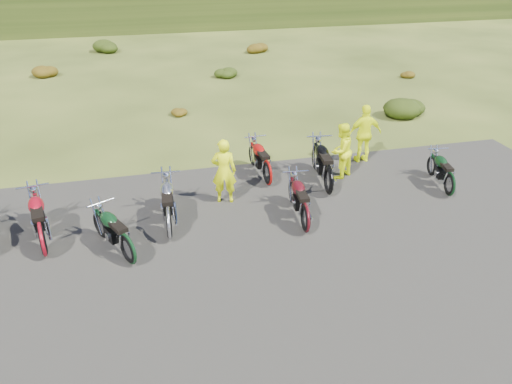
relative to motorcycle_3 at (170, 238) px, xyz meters
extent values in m
plane|color=#303D14|center=(1.48, -0.33, 0.00)|extent=(300.00, 300.00, 0.00)
cube|color=black|center=(1.48, -2.33, 0.00)|extent=(20.00, 12.00, 0.04)
ellipsoid|color=#63370C|center=(-4.72, 16.27, 0.38)|extent=(1.30, 1.30, 0.77)
ellipsoid|color=#20330C|center=(-1.82, 21.57, 0.46)|extent=(1.56, 1.56, 0.92)
ellipsoid|color=#63370C|center=(1.08, 8.87, 0.23)|extent=(0.77, 0.77, 0.45)
ellipsoid|color=#20330C|center=(3.98, 14.17, 0.31)|extent=(1.03, 1.03, 0.61)
ellipsoid|color=#63370C|center=(6.88, 19.47, 0.38)|extent=(1.30, 1.30, 0.77)
ellipsoid|color=#20330C|center=(9.78, 6.77, 0.46)|extent=(1.56, 1.56, 0.92)
ellipsoid|color=#63370C|center=(12.68, 12.07, 0.23)|extent=(0.77, 0.77, 0.45)
imported|color=#ECF90D|center=(1.58, 1.47, 0.88)|extent=(0.72, 0.56, 1.76)
imported|color=#ECF90D|center=(5.13, 2.16, 0.82)|extent=(1.00, 0.94, 1.63)
imported|color=#ECF90D|center=(6.27, 3.05, 0.91)|extent=(1.07, 0.47, 1.81)
camera|label=1|loc=(-0.40, -10.12, 6.41)|focal=35.00mm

